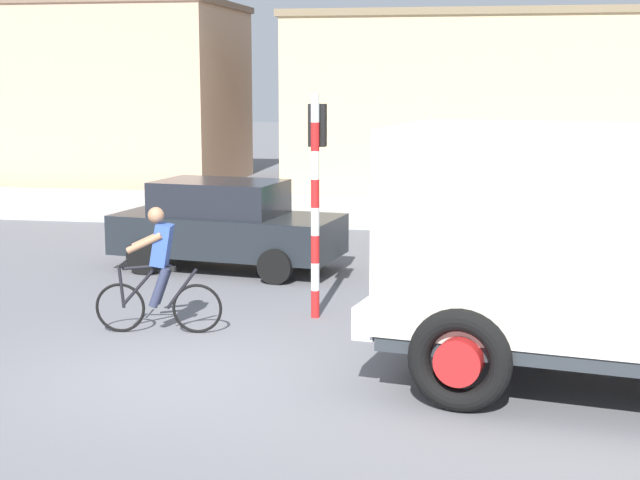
{
  "coord_description": "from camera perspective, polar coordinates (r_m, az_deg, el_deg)",
  "views": [
    {
      "loc": [
        3.41,
        -10.23,
        3.44
      ],
      "look_at": [
        1.1,
        2.5,
        1.2
      ],
      "focal_mm": 53.36,
      "sensor_mm": 36.0,
      "label": 1
    }
  ],
  "objects": [
    {
      "name": "building_corner_left",
      "position": [
        32.36,
        -13.72,
        8.54
      ],
      "size": [
        9.7,
        6.13,
        5.74
      ],
      "color": "tan",
      "rests_on": "ground"
    },
    {
      "name": "traffic_light_pole",
      "position": [
        13.47,
        -0.23,
        3.97
      ],
      "size": [
        0.24,
        0.43,
        3.2
      ],
      "color": "red",
      "rests_on": "ground"
    },
    {
      "name": "cyclist",
      "position": [
        12.95,
        -9.66,
        -1.79
      ],
      "size": [
        1.72,
        0.53,
        1.72
      ],
      "color": "black",
      "rests_on": "ground"
    },
    {
      "name": "car_red_near",
      "position": [
        17.05,
        -5.68,
        0.92
      ],
      "size": [
        4.21,
        2.31,
        1.6
      ],
      "color": "#1E2328",
      "rests_on": "ground"
    },
    {
      "name": "ground_plane",
      "position": [
        11.32,
        -7.82,
        -7.97
      ],
      "size": [
        120.0,
        120.0,
        0.0
      ],
      "primitive_type": "plane",
      "color": "slate"
    },
    {
      "name": "building_mid_block",
      "position": [
        29.49,
        9.07,
        8.12
      ],
      "size": [
        10.66,
        6.95,
        5.25
      ],
      "color": "#D1B284",
      "rests_on": "ground"
    },
    {
      "name": "truck_foreground",
      "position": [
        10.75,
        18.25,
        -0.16
      ],
      "size": [
        5.77,
        3.53,
        2.9
      ],
      "color": "silver",
      "rests_on": "ground"
    },
    {
      "name": "sidewalk_far",
      "position": [
        24.02,
        2.04,
        1.77
      ],
      "size": [
        80.0,
        5.0,
        0.16
      ],
      "primitive_type": "cube",
      "color": "#ADADA8",
      "rests_on": "ground"
    },
    {
      "name": "pedestrian_near_kerb",
      "position": [
        18.95,
        4.53,
        1.92
      ],
      "size": [
        0.34,
        0.22,
        1.62
      ],
      "color": "#2D334C",
      "rests_on": "ground"
    }
  ]
}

